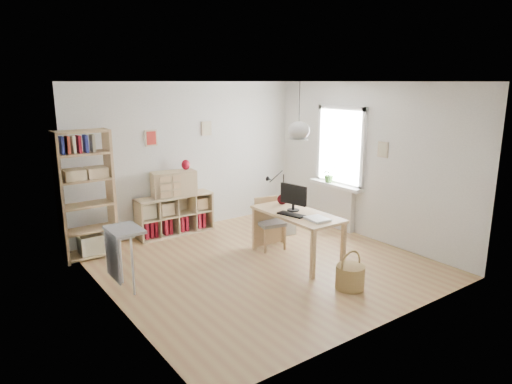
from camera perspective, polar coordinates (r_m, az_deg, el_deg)
ground at (r=7.03m, az=0.77°, el=-8.93°), size 4.50×4.50×0.00m
room_shell at (r=6.76m, az=5.38°, el=7.65°), size 4.50×4.50×4.50m
window_unit at (r=8.50m, az=10.57°, el=5.65°), size 0.07×1.16×1.46m
radiator at (r=8.71m, az=10.08°, el=-1.88°), size 0.10×0.80×0.80m
windowsill at (r=8.57m, az=9.96°, el=0.84°), size 0.22×1.20×0.06m
desk at (r=7.02m, az=5.14°, el=-3.32°), size 0.70×1.50×0.75m
cube_shelf at (r=8.40m, az=-10.33°, el=-3.18°), size 1.40×0.38×0.72m
tall_bookshelf at (r=7.43m, az=-20.57°, el=0.23°), size 0.80×0.38×2.00m
side_table at (r=6.20m, az=-16.63°, el=-6.07°), size 0.40×0.55×0.85m
chair at (r=7.55m, az=1.64°, el=-3.47°), size 0.49×0.49×0.84m
wicker_basket at (r=6.31m, az=11.68°, el=-10.25°), size 0.39×0.39×0.54m
storage_chest at (r=8.34m, az=2.77°, el=-3.98°), size 0.57×0.63×0.54m
monitor at (r=7.04m, az=4.70°, el=-0.51°), size 0.19×0.47×0.41m
keyboard at (r=6.85m, az=4.43°, el=-2.83°), size 0.26×0.46×0.02m
task_lamp at (r=7.40m, az=2.40°, el=1.00°), size 0.46×0.17×0.49m
yarn_ball at (r=7.43m, az=3.30°, el=-0.93°), size 0.17×0.17×0.17m
paper_tray at (r=6.66m, az=7.67°, el=-3.36°), size 0.30×0.36×0.03m
drawer_chest at (r=8.21m, az=-10.25°, el=1.05°), size 0.81×0.47×0.44m
red_vase at (r=8.26m, az=-8.78°, el=3.38°), size 0.15×0.15×0.18m
potted_plant at (r=8.64m, az=9.09°, el=2.18°), size 0.32×0.30×0.29m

